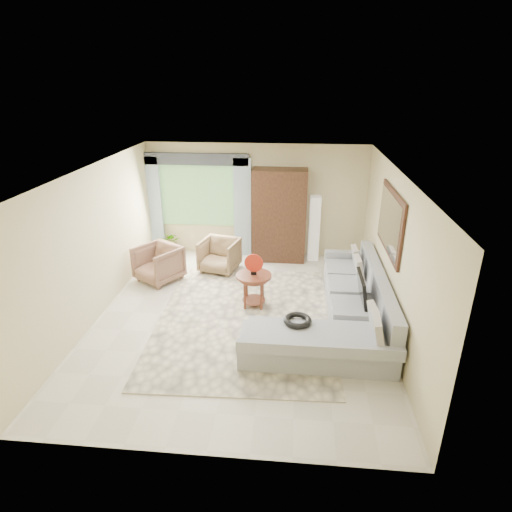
# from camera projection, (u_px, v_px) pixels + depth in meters

# --- Properties ---
(ground) EXTENTS (6.00, 6.00, 0.00)m
(ground) POSITION_uv_depth(u_px,v_px,m) (240.00, 318.00, 7.58)
(ground) COLOR silver
(ground) RESTS_ON ground
(area_rug) EXTENTS (3.13, 4.10, 0.02)m
(area_rug) POSITION_uv_depth(u_px,v_px,m) (245.00, 319.00, 7.51)
(area_rug) COLOR #F4E6C1
(area_rug) RESTS_ON ground
(sectional_sofa) EXTENTS (2.30, 3.46, 0.90)m
(sectional_sofa) POSITION_uv_depth(u_px,v_px,m) (344.00, 314.00, 7.15)
(sectional_sofa) COLOR #A7A9B0
(sectional_sofa) RESTS_ON ground
(tv_screen) EXTENTS (0.14, 0.74, 0.48)m
(tv_screen) POSITION_uv_depth(u_px,v_px,m) (362.00, 289.00, 7.03)
(tv_screen) COLOR black
(tv_screen) RESTS_ON sectional_sofa
(garden_hose) EXTENTS (0.43, 0.43, 0.09)m
(garden_hose) POSITION_uv_depth(u_px,v_px,m) (298.00, 320.00, 6.46)
(garden_hose) COLOR black
(garden_hose) RESTS_ON sectional_sofa
(coffee_table) EXTENTS (0.64, 0.64, 0.64)m
(coffee_table) POSITION_uv_depth(u_px,v_px,m) (254.00, 290.00, 7.83)
(coffee_table) COLOR #542316
(coffee_table) RESTS_ON ground
(red_disc) EXTENTS (0.34, 0.06, 0.34)m
(red_disc) POSITION_uv_depth(u_px,v_px,m) (254.00, 263.00, 7.62)
(red_disc) COLOR #B32411
(red_disc) RESTS_ON coffee_table
(armchair_left) EXTENTS (1.12, 1.13, 0.75)m
(armchair_left) POSITION_uv_depth(u_px,v_px,m) (158.00, 264.00, 8.83)
(armchair_left) COLOR #936650
(armchair_left) RESTS_ON ground
(armchair_right) EXTENTS (0.92, 0.94, 0.71)m
(armchair_right) POSITION_uv_depth(u_px,v_px,m) (219.00, 255.00, 9.28)
(armchair_right) COLOR #8C6F4C
(armchair_right) RESTS_ON ground
(potted_plant) EXTENTS (0.57, 0.51, 0.60)m
(potted_plant) POSITION_uv_depth(u_px,v_px,m) (171.00, 244.00, 10.08)
(potted_plant) COLOR #999999
(potted_plant) RESTS_ON ground
(armoire) EXTENTS (1.20, 0.55, 2.10)m
(armoire) POSITION_uv_depth(u_px,v_px,m) (279.00, 216.00, 9.61)
(armoire) COLOR black
(armoire) RESTS_ON ground
(floor_lamp) EXTENTS (0.24, 0.24, 1.50)m
(floor_lamp) POSITION_uv_depth(u_px,v_px,m) (314.00, 229.00, 9.72)
(floor_lamp) COLOR silver
(floor_lamp) RESTS_ON ground
(window) EXTENTS (1.80, 0.04, 1.40)m
(window) POSITION_uv_depth(u_px,v_px,m) (198.00, 196.00, 9.87)
(window) COLOR #669E59
(window) RESTS_ON wall_back
(curtain_left) EXTENTS (0.40, 0.08, 2.30)m
(curtain_left) POSITION_uv_depth(u_px,v_px,m) (153.00, 206.00, 9.98)
(curtain_left) COLOR #9EB7CC
(curtain_left) RESTS_ON ground
(curtain_right) EXTENTS (0.40, 0.08, 2.30)m
(curtain_right) POSITION_uv_depth(u_px,v_px,m) (243.00, 208.00, 9.79)
(curtain_right) COLOR #9EB7CC
(curtain_right) RESTS_ON ground
(valance) EXTENTS (2.40, 0.12, 0.26)m
(valance) POSITION_uv_depth(u_px,v_px,m) (195.00, 159.00, 9.48)
(valance) COLOR #1E232D
(valance) RESTS_ON wall_back
(wall_mirror) EXTENTS (0.05, 1.70, 1.05)m
(wall_mirror) POSITION_uv_depth(u_px,v_px,m) (390.00, 222.00, 7.00)
(wall_mirror) COLOR black
(wall_mirror) RESTS_ON wall_right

